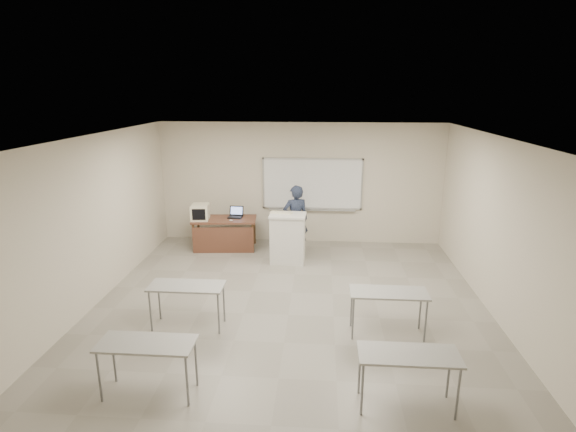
# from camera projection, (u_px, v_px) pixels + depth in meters

# --- Properties ---
(floor) EXTENTS (7.00, 8.00, 0.01)m
(floor) POSITION_uv_depth(u_px,v_px,m) (288.00, 315.00, 7.74)
(floor) COLOR gray
(floor) RESTS_ON ground
(whiteboard) EXTENTS (2.48, 0.10, 1.31)m
(whiteboard) POSITION_uv_depth(u_px,v_px,m) (312.00, 185.00, 11.13)
(whiteboard) COLOR white
(whiteboard) RESTS_ON floor
(student_desks) EXTENTS (4.40, 2.20, 0.73)m
(student_desks) POSITION_uv_depth(u_px,v_px,m) (281.00, 318.00, 6.26)
(student_desks) COLOR #A3A29E
(student_desks) RESTS_ON floor
(instructor_desk) EXTENTS (1.52, 0.76, 0.75)m
(instructor_desk) POSITION_uv_depth(u_px,v_px,m) (224.00, 228.00, 10.78)
(instructor_desk) COLOR brown
(instructor_desk) RESTS_ON floor
(podium) EXTENTS (0.79, 0.57, 1.11)m
(podium) POSITION_uv_depth(u_px,v_px,m) (288.00, 238.00, 10.01)
(podium) COLOR silver
(podium) RESTS_ON floor
(crt_monitor) EXTENTS (0.41, 0.46, 0.39)m
(crt_monitor) POSITION_uv_depth(u_px,v_px,m) (200.00, 212.00, 10.71)
(crt_monitor) COLOR beige
(crt_monitor) RESTS_ON instructor_desk
(laptop) EXTENTS (0.34, 0.32, 0.25)m
(laptop) POSITION_uv_depth(u_px,v_px,m) (236.00, 215.00, 10.95)
(laptop) COLOR black
(laptop) RESTS_ON instructor_desk
(mouse) EXTENTS (0.09, 0.07, 0.03)m
(mouse) POSITION_uv_depth(u_px,v_px,m) (231.00, 220.00, 10.63)
(mouse) COLOR silver
(mouse) RESTS_ON instructor_desk
(keyboard) EXTENTS (0.51, 0.26, 0.03)m
(keyboard) POSITION_uv_depth(u_px,v_px,m) (281.00, 213.00, 9.94)
(keyboard) COLOR beige
(keyboard) RESTS_ON podium
(presenter) EXTENTS (0.69, 0.56, 1.65)m
(presenter) POSITION_uv_depth(u_px,v_px,m) (296.00, 220.00, 10.47)
(presenter) COLOR black
(presenter) RESTS_ON floor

